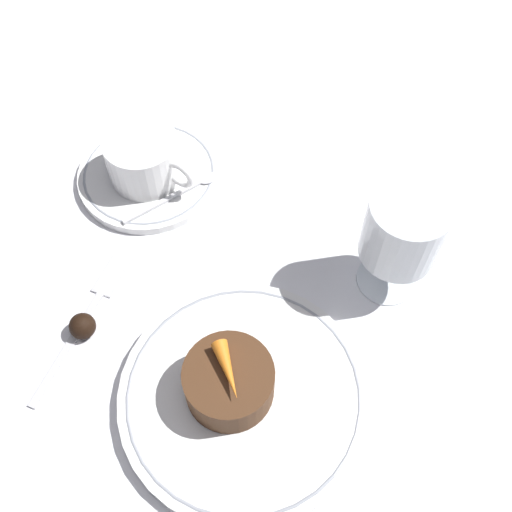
% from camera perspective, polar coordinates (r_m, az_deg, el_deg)
% --- Properties ---
extents(ground_plane, '(3.00, 3.00, 0.00)m').
position_cam_1_polar(ground_plane, '(0.57, -3.77, -10.46)').
color(ground_plane, white).
extents(dinner_plate, '(0.23, 0.23, 0.01)m').
position_cam_1_polar(dinner_plate, '(0.55, -1.20, -13.12)').
color(dinner_plate, white).
rests_on(dinner_plate, ground_plane).
extents(saucer, '(0.16, 0.16, 0.01)m').
position_cam_1_polar(saucer, '(0.70, -10.14, 7.68)').
color(saucer, white).
rests_on(saucer, ground_plane).
extents(coffee_cup, '(0.11, 0.08, 0.05)m').
position_cam_1_polar(coffee_cup, '(0.67, -10.67, 9.21)').
color(coffee_cup, white).
rests_on(coffee_cup, saucer).
extents(spoon, '(0.06, 0.11, 0.00)m').
position_cam_1_polar(spoon, '(0.67, -7.13, 6.07)').
color(spoon, silver).
rests_on(spoon, saucer).
extents(wine_glass, '(0.07, 0.07, 0.12)m').
position_cam_1_polar(wine_glass, '(0.56, 13.77, 2.05)').
color(wine_glass, silver).
rests_on(wine_glass, ground_plane).
extents(fork, '(0.05, 0.18, 0.01)m').
position_cam_1_polar(fork, '(0.62, -15.38, -4.76)').
color(fork, silver).
rests_on(fork, ground_plane).
extents(dessert_cake, '(0.08, 0.08, 0.04)m').
position_cam_1_polar(dessert_cake, '(0.53, -2.59, -11.88)').
color(dessert_cake, '#4C2D19').
rests_on(dessert_cake, dinner_plate).
extents(carrot_garnish, '(0.05, 0.04, 0.01)m').
position_cam_1_polar(carrot_garnish, '(0.50, -2.70, -10.80)').
color(carrot_garnish, orange).
rests_on(carrot_garnish, dessert_cake).
extents(chocolate_truffle, '(0.03, 0.03, 0.03)m').
position_cam_1_polar(chocolate_truffle, '(0.60, -16.20, -6.43)').
color(chocolate_truffle, black).
rests_on(chocolate_truffle, ground_plane).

